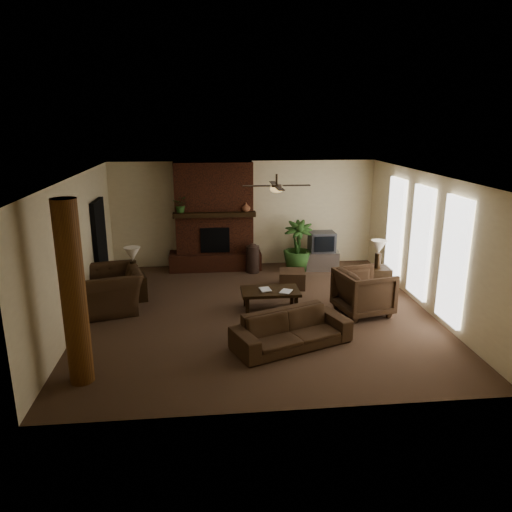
{
  "coord_description": "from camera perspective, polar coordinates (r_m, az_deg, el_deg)",
  "views": [
    {
      "loc": [
        -1.0,
        -9.21,
        3.84
      ],
      "look_at": [
        0.0,
        0.4,
        1.1
      ],
      "focal_mm": 33.92,
      "sensor_mm": 36.0,
      "label": 1
    }
  ],
  "objects": [
    {
      "name": "floor_vase",
      "position": [
        12.47,
        -0.39,
        -0.02
      ],
      "size": [
        0.34,
        0.34,
        0.77
      ],
      "color": "#34241D",
      "rests_on": "ground"
    },
    {
      "name": "side_table_left",
      "position": [
        10.96,
        -14.16,
        -3.65
      ],
      "size": [
        0.61,
        0.61,
        0.55
      ],
      "primitive_type": "cube",
      "rotation": [
        0.0,
        0.0,
        0.26
      ],
      "color": "black",
      "rests_on": "ground"
    },
    {
      "name": "tv",
      "position": [
        12.71,
        7.78,
        1.67
      ],
      "size": [
        0.66,
        0.54,
        0.52
      ],
      "color": "#3B3B3D",
      "rests_on": "tv_stand"
    },
    {
      "name": "lamp_right",
      "position": [
        11.32,
        14.26,
        0.82
      ],
      "size": [
        0.43,
        0.43,
        0.65
      ],
      "color": "#302315",
      "rests_on": "side_table_right"
    },
    {
      "name": "sofa",
      "position": [
        8.5,
        4.22,
        -8.04
      ],
      "size": [
        2.16,
        1.33,
        0.81
      ],
      "primitive_type": "imported",
      "rotation": [
        0.0,
        0.0,
        0.38
      ],
      "color": "#402C1B",
      "rests_on": "ground"
    },
    {
      "name": "lamp_left",
      "position": [
        10.72,
        -14.36,
        -0.03
      ],
      "size": [
        0.41,
        0.41,
        0.65
      ],
      "color": "#302315",
      "rests_on": "side_table_left"
    },
    {
      "name": "mantel_vase",
      "position": [
        12.42,
        -1.18,
        5.77
      ],
      "size": [
        0.28,
        0.29,
        0.22
      ],
      "primitive_type": "imported",
      "rotation": [
        0.0,
        0.0,
        0.34
      ],
      "color": "#91573A",
      "rests_on": "fireplace"
    },
    {
      "name": "book_b",
      "position": [
        9.92,
        2.99,
        -3.39
      ],
      "size": [
        0.2,
        0.12,
        0.29
      ],
      "primitive_type": "imported",
      "rotation": [
        0.0,
        0.0,
        -0.49
      ],
      "color": "#999999",
      "rests_on": "coffee_table"
    },
    {
      "name": "log_column",
      "position": [
        7.49,
        -20.74,
        -4.25
      ],
      "size": [
        0.36,
        0.36,
        2.8
      ],
      "primitive_type": "cylinder",
      "color": "brown",
      "rests_on": "ground"
    },
    {
      "name": "tv_stand",
      "position": [
        12.88,
        7.77,
        -0.49
      ],
      "size": [
        0.9,
        0.59,
        0.5
      ],
      "primitive_type": "cube",
      "rotation": [
        0.0,
        0.0,
        -0.11
      ],
      "color": "#B3B3B5",
      "rests_on": "ground"
    },
    {
      "name": "fireplace",
      "position": [
        12.72,
        -4.91,
        3.59
      ],
      "size": [
        2.4,
        0.7,
        2.8
      ],
      "color": "#512515",
      "rests_on": "ground"
    },
    {
      "name": "ceiling_fan",
      "position": [
        9.7,
        2.44,
        8.06
      ],
      "size": [
        1.35,
        1.35,
        0.37
      ],
      "color": "#302315",
      "rests_on": "ceiling"
    },
    {
      "name": "windows",
      "position": [
        10.7,
        18.83,
        1.52
      ],
      "size": [
        0.08,
        3.65,
        2.35
      ],
      "color": "white",
      "rests_on": "ground"
    },
    {
      "name": "room_shell",
      "position": [
        9.58,
        0.25,
        1.08
      ],
      "size": [
        7.0,
        7.0,
        7.0
      ],
      "color": "brown",
      "rests_on": "ground"
    },
    {
      "name": "armchair_right",
      "position": [
        10.06,
        12.62,
        -3.9
      ],
      "size": [
        1.12,
        1.17,
        1.02
      ],
      "primitive_type": "imported",
      "rotation": [
        0.0,
        0.0,
        1.79
      ],
      "color": "#402C1B",
      "rests_on": "ground"
    },
    {
      "name": "doorway",
      "position": [
        11.62,
        -17.88,
        1.16
      ],
      "size": [
        0.1,
        1.0,
        2.1
      ],
      "primitive_type": "cube",
      "color": "black",
      "rests_on": "ground"
    },
    {
      "name": "armchair_left",
      "position": [
        10.46,
        -16.67,
        -3.01
      ],
      "size": [
        1.2,
        1.52,
        1.16
      ],
      "primitive_type": "imported",
      "rotation": [
        0.0,
        0.0,
        -1.29
      ],
      "color": "#402C1B",
      "rests_on": "ground"
    },
    {
      "name": "coffee_table",
      "position": [
        10.06,
        1.69,
        -4.33
      ],
      "size": [
        1.2,
        0.7,
        0.43
      ],
      "color": "black",
      "rests_on": "ground"
    },
    {
      "name": "book_a",
      "position": [
        9.95,
        0.5,
        -3.32
      ],
      "size": [
        0.22,
        0.06,
        0.29
      ],
      "primitive_type": "imported",
      "rotation": [
        0.0,
        0.0,
        0.14
      ],
      "color": "#999999",
      "rests_on": "coffee_table"
    },
    {
      "name": "floor_plant",
      "position": [
        12.67,
        4.9,
        -0.11
      ],
      "size": [
        0.94,
        1.42,
        0.74
      ],
      "primitive_type": "imported",
      "rotation": [
        0.0,
        0.0,
        -0.16
      ],
      "color": "#2C5020",
      "rests_on": "ground"
    },
    {
      "name": "mantel_plant",
      "position": [
        12.4,
        -8.83,
        5.83
      ],
      "size": [
        0.45,
        0.48,
        0.33
      ],
      "primitive_type": "imported",
      "rotation": [
        0.0,
        0.0,
        -0.18
      ],
      "color": "#2C5020",
      "rests_on": "fireplace"
    },
    {
      "name": "side_table_right",
      "position": [
        11.55,
        14.15,
        -2.64
      ],
      "size": [
        0.51,
        0.51,
        0.55
      ],
      "primitive_type": "cube",
      "rotation": [
        0.0,
        0.0,
        -0.01
      ],
      "color": "black",
      "rests_on": "ground"
    },
    {
      "name": "ottoman",
      "position": [
        11.47,
        4.26,
        -2.71
      ],
      "size": [
        0.68,
        0.68,
        0.4
      ],
      "primitive_type": "cube",
      "rotation": [
        0.0,
        0.0,
        -0.15
      ],
      "color": "#402C1B",
      "rests_on": "ground"
    }
  ]
}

